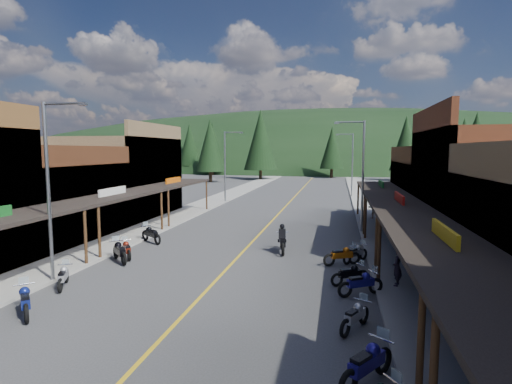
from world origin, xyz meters
The scene contains 38 objects.
ground centered at (0.00, 0.00, 0.00)m, with size 220.00×220.00×0.00m, color #38383A.
centerline centered at (0.00, 20.00, 0.01)m, with size 0.15×90.00×0.01m, color gold.
sidewalk_west centered at (-8.70, 20.00, 0.07)m, with size 3.40×94.00×0.15m, color gray.
sidewalk_east centered at (8.70, 20.00, 0.07)m, with size 3.40×94.00×0.15m, color gray.
shop_west_2 centered at (-13.75, 1.70, 2.53)m, with size 10.90×9.00×6.20m.
shop_west_3 centered at (-13.78, 11.30, 3.52)m, with size 10.90×10.20×8.20m.
shop_east_2 centered at (13.78, 1.70, 3.52)m, with size 10.90×9.00×8.20m.
shop_east_3 centered at (13.75, 11.30, 2.53)m, with size 10.90×10.20×6.20m.
streetlight_0 centered at (-6.95, -6.00, 4.46)m, with size 2.16×0.18×8.00m.
streetlight_1 centered at (-6.95, 22.00, 4.46)m, with size 2.16×0.18×8.00m.
streetlight_2 centered at (6.95, 8.00, 4.46)m, with size 2.16×0.18×8.00m.
streetlight_3 centered at (6.95, 30.00, 4.46)m, with size 2.16×0.18×8.00m.
ridge_hill centered at (0.00, 135.00, 0.00)m, with size 310.00×140.00×60.00m, color black.
pine_0 centered at (-40.00, 62.00, 6.48)m, with size 5.04×5.04×11.00m.
pine_1 centered at (-24.00, 70.00, 7.24)m, with size 5.88×5.88×12.50m.
pine_2 centered at (-10.00, 58.00, 7.99)m, with size 6.72×6.72×14.00m.
pine_3 centered at (4.00, 66.00, 6.48)m, with size 5.04×5.04×11.00m.
pine_4 centered at (18.00, 60.00, 7.24)m, with size 5.88×5.88×12.50m.
pine_5 centered at (34.00, 72.00, 7.99)m, with size 6.72×6.72×14.00m.
pine_7 centered at (-32.00, 76.00, 7.24)m, with size 5.88×5.88×12.50m.
pine_8 centered at (-22.00, 40.00, 5.98)m, with size 4.48×4.48×10.00m.
pine_9 centered at (24.00, 45.00, 6.38)m, with size 4.93×4.93×10.80m.
pine_10 centered at (-18.00, 50.00, 6.78)m, with size 5.38×5.38×11.60m.
pine_11 centered at (20.00, 38.00, 7.19)m, with size 5.82×5.82×12.40m.
bike_west_4 centered at (-5.52, -9.39, 0.61)m, with size 0.71×2.13×1.21m, color navy, non-canonical shape.
bike_west_5 centered at (-6.19, -6.49, 0.53)m, with size 0.62×1.87×1.07m, color #AAAAAF, non-canonical shape.
bike_west_6 centered at (-5.90, -2.41, 0.63)m, with size 0.74×2.21×1.26m, color black, non-canonical shape.
bike_west_7 centered at (-5.94, -1.61, 0.55)m, with size 0.64×1.91×1.09m, color maroon, non-canonical shape.
bike_west_8 centered at (-6.29, 2.02, 0.62)m, with size 0.73×2.18×1.25m, color black, non-canonical shape.
bike_east_3 centered at (6.17, -11.34, 0.63)m, with size 0.74×2.22×1.27m, color navy, non-canonical shape.
bike_east_4 centered at (6.01, -8.23, 0.54)m, with size 0.63×1.88×1.07m, color #A4A4AA, non-canonical shape.
bike_east_5 centered at (6.36, -4.91, 0.58)m, with size 0.68×2.03×1.16m, color navy, non-canonical shape.
bike_east_6 centered at (5.98, -3.64, 0.53)m, with size 0.62×1.86×1.06m, color black, non-canonical shape.
bike_east_7 centered at (5.65, -0.65, 0.58)m, with size 0.67×2.01×1.15m, color #CA600E, non-canonical shape.
bike_east_8 centered at (6.36, 0.06, 0.55)m, with size 0.64×1.93×1.10m, color #99999E, non-canonical shape.
rider_on_bike centered at (2.29, 1.32, 0.70)m, with size 1.13×2.38×1.74m.
pedestrian_east_a centered at (7.93, -3.74, 0.95)m, with size 0.58×0.38×1.60m, color #251C2B.
pedestrian_east_b centered at (8.38, 13.64, 1.06)m, with size 0.88×0.51×1.81m, color brown.
Camera 1 is at (5.36, -21.22, 5.93)m, focal length 28.00 mm.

